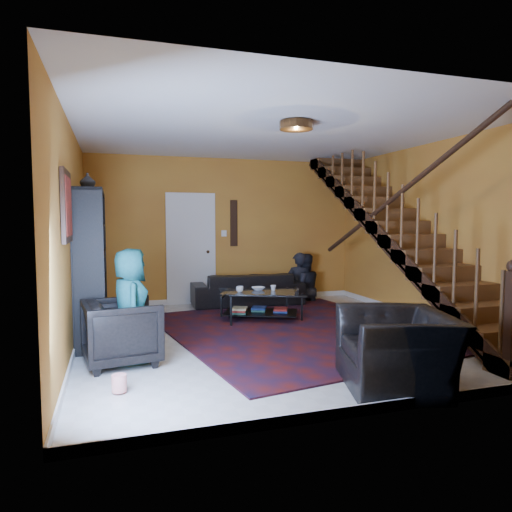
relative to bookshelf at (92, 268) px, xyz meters
The scene contains 21 objects.
floor 2.66m from the bookshelf, 14.01° to the right, with size 5.50×5.50×0.00m, color beige.
room 1.59m from the bookshelf, 34.27° to the left, with size 5.50×5.50×5.50m.
staircase 4.59m from the bookshelf, ahead, with size 0.95×5.02×3.18m.
bookshelf is the anchor object (origin of this frame).
door 2.73m from the bookshelf, 51.26° to the left, with size 0.82×0.05×2.05m, color silver.
framed_picture 1.70m from the bookshelf, 96.28° to the right, with size 0.04×0.74×0.74m, color maroon.
wall_hanging 3.38m from the bookshelf, 39.82° to the left, with size 0.14×0.03×0.90m, color black.
ceiling_fixture 3.30m from the bookshelf, 30.20° to the right, with size 0.40×0.40×0.10m, color #3F2814.
rug 3.03m from the bookshelf, ahead, with size 3.55×4.06×0.02m, color #460F0C.
sofa 3.26m from the bookshelf, 32.21° to the left, with size 2.08×0.81×0.61m, color black.
armchair_left 1.50m from the bookshelf, 75.00° to the right, with size 0.78×0.80×0.73m, color black.
armchair_right 4.09m from the bookshelf, 44.77° to the right, with size 1.12×0.98×0.73m, color black.
person_adult_a 4.22m from the bookshelf, 24.86° to the left, with size 0.52×0.34×1.42m, color black.
person_adult_b 4.34m from the bookshelf, 24.14° to the left, with size 0.68×0.53×1.39m, color black.
person_child 1.37m from the bookshelf, 70.05° to the right, with size 0.63×0.41×1.29m, color #196060.
coffee_table 2.66m from the bookshelf, ahead, with size 1.40×1.14×0.46m.
cup_a 2.28m from the bookshelf, 10.33° to the left, with size 0.12×0.12×0.09m, color #999999.
cup_b 2.83m from the bookshelf, ahead, with size 0.09×0.09×0.09m, color #999999.
bowl 2.64m from the bookshelf, 11.38° to the left, with size 0.21×0.21×0.05m, color #999999.
vase 1.24m from the bookshelf, 90.00° to the right, with size 0.18×0.18×0.19m, color #999999.
popcorn_bucket 2.41m from the bookshelf, 82.20° to the right, with size 0.14×0.14×0.16m, color red.
Camera 1 is at (-2.13, -5.95, 1.61)m, focal length 32.00 mm.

